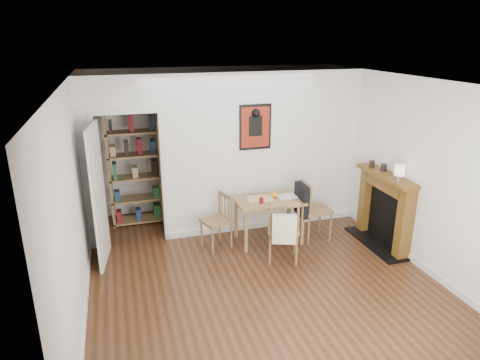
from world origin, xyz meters
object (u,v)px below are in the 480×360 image
object	(u,v)px
dining_table	(269,205)
red_glass	(261,200)
orange_fruit	(274,195)
notebook	(287,197)
mantel_lamp	(400,171)
bookshelf	(134,166)
ceramic_jar_b	(372,164)
chair_right	(314,209)
chair_front	(283,228)
fireplace	(385,207)
ceramic_jar_a	(384,168)
chair_left	(216,222)

from	to	relation	value
dining_table	red_glass	xyz separation A→B (m)	(-0.16, -0.09, 0.13)
orange_fruit	notebook	distance (m)	0.21
red_glass	mantel_lamp	bearing A→B (deg)	-25.09
bookshelf	ceramic_jar_b	world-z (taller)	bookshelf
chair_right	chair_front	world-z (taller)	chair_front
dining_table	chair_right	bearing A→B (deg)	-8.10
dining_table	fireplace	distance (m)	1.79
chair_front	ceramic_jar_b	world-z (taller)	ceramic_jar_b
orange_fruit	mantel_lamp	world-z (taller)	mantel_lamp
ceramic_jar_a	ceramic_jar_b	distance (m)	0.23
bookshelf	fireplace	distance (m)	4.12
dining_table	fireplace	size ratio (longest dim) A/B	0.82
chair_front	ceramic_jar_b	bearing A→B (deg)	13.17
chair_left	bookshelf	xyz separation A→B (m)	(-1.09, 1.32, 0.59)
mantel_lamp	fireplace	bearing A→B (deg)	77.27
chair_right	orange_fruit	bearing A→B (deg)	164.24
dining_table	ceramic_jar_a	xyz separation A→B (m)	(1.67, -0.46, 0.60)
notebook	bookshelf	bearing A→B (deg)	149.85
dining_table	orange_fruit	distance (m)	0.19
bookshelf	chair_right	bearing A→B (deg)	-28.38
bookshelf	notebook	bearing A→B (deg)	-30.15
chair_right	ceramic_jar_b	bearing A→B (deg)	-8.80
bookshelf	orange_fruit	bearing A→B (deg)	-31.71
bookshelf	fireplace	size ratio (longest dim) A/B	1.65
dining_table	chair_left	distance (m)	0.87
chair_front	ceramic_jar_b	size ratio (longest dim) A/B	9.03
orange_fruit	ceramic_jar_a	bearing A→B (deg)	-18.85
orange_fruit	ceramic_jar_a	size ratio (longest dim) A/B	0.83
chair_right	red_glass	xyz separation A→B (m)	(-0.89, 0.01, 0.25)
chair_right	bookshelf	distance (m)	3.08
ceramic_jar_b	notebook	bearing A→B (deg)	168.28
chair_front	orange_fruit	bearing A→B (deg)	80.43
dining_table	notebook	world-z (taller)	notebook
dining_table	bookshelf	bearing A→B (deg)	145.37
ceramic_jar_b	dining_table	bearing A→B (deg)	171.51
fireplace	red_glass	xyz separation A→B (m)	(-1.84, 0.51, 0.13)
chair_right	ceramic_jar_a	xyz separation A→B (m)	(0.94, -0.36, 0.71)
mantel_lamp	ceramic_jar_b	xyz separation A→B (m)	(-0.00, 0.68, -0.09)
ceramic_jar_b	chair_left	bearing A→B (deg)	174.07
bookshelf	red_glass	size ratio (longest dim) A/B	23.48
bookshelf	chair_front	bearing A→B (deg)	-45.30
chair_right	bookshelf	bearing A→B (deg)	151.62
dining_table	notebook	distance (m)	0.33
ceramic_jar_b	chair_right	bearing A→B (deg)	171.20
chair_right	ceramic_jar_a	distance (m)	1.24
dining_table	ceramic_jar_b	size ratio (longest dim) A/B	9.52
ceramic_jar_b	orange_fruit	bearing A→B (deg)	168.29
orange_fruit	mantel_lamp	size ratio (longest dim) A/B	0.39
chair_front	notebook	distance (m)	0.75
ceramic_jar_b	fireplace	bearing A→B (deg)	-78.33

